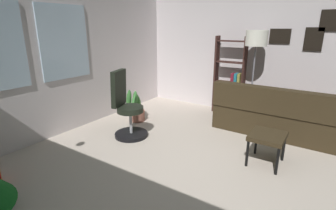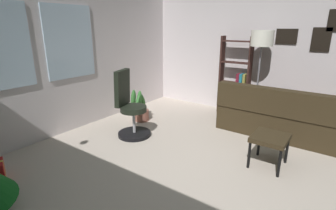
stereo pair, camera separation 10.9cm
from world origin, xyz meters
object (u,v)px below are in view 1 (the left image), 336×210
Objects in this scene: couch at (285,115)px; floor_lamp at (256,44)px; footstool at (267,138)px; potted_plant at (136,109)px; office_chair at (127,111)px; bookshelf at (230,80)px.

floor_lamp reaches higher than couch.
couch is at bearing 0.42° from footstool.
couch reaches higher than footstool.
floor_lamp is 2.58m from potted_plant.
bookshelf reaches higher than office_chair.
footstool is 0.43× the size of office_chair.
floor_lamp reaches higher than office_chair.
bookshelf is 0.98m from floor_lamp.
footstool is 2.22m from office_chair.
floor_lamp is at bearing 23.70° from footstool.
floor_lamp reaches higher than footstool.
bookshelf is 2.05m from potted_plant.
office_chair reaches higher than footstool.
office_chair is at bearing 127.69° from couch.
potted_plant is at bearing 82.79° from footstool.
office_chair is 1.77× the size of potted_plant.
footstool is 2.18m from bookshelf.
office_chair is 2.35m from bookshelf.
potted_plant is at bearing 122.68° from floor_lamp.
bookshelf is 0.93× the size of floor_lamp.
office_chair is at bearing 98.75° from footstool.
footstool is 0.76× the size of potted_plant.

